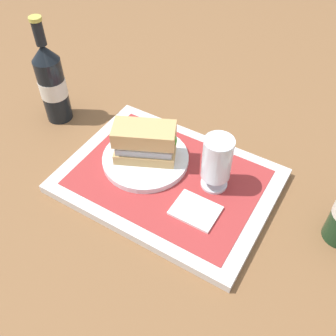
{
  "coord_description": "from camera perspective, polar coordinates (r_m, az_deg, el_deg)",
  "views": [
    {
      "loc": [
        0.28,
        -0.47,
        0.64
      ],
      "look_at": [
        0.0,
        0.0,
        0.05
      ],
      "focal_mm": 41.38,
      "sensor_mm": 36.0,
      "label": 1
    }
  ],
  "objects": [
    {
      "name": "ground_plane",
      "position": [
        0.84,
        -0.0,
        -2.32
      ],
      "size": [
        3.0,
        3.0,
        0.0
      ],
      "primitive_type": "plane",
      "color": "brown"
    },
    {
      "name": "tray",
      "position": [
        0.83,
        -0.0,
        -1.87
      ],
      "size": [
        0.44,
        0.32,
        0.02
      ],
      "primitive_type": "cube",
      "color": "silver",
      "rests_on": "ground_plane"
    },
    {
      "name": "placemat",
      "position": [
        0.83,
        -0.0,
        -1.39
      ],
      "size": [
        0.38,
        0.27,
        0.0
      ],
      "primitive_type": "cube",
      "color": "#9E2D2D",
      "rests_on": "tray"
    },
    {
      "name": "plate",
      "position": [
        0.85,
        -3.31,
        1.37
      ],
      "size": [
        0.19,
        0.19,
        0.01
      ],
      "primitive_type": "cylinder",
      "color": "white",
      "rests_on": "placemat"
    },
    {
      "name": "sandwich",
      "position": [
        0.82,
        -3.23,
        3.8
      ],
      "size": [
        0.14,
        0.11,
        0.08
      ],
      "rotation": [
        0.0,
        0.0,
        0.44
      ],
      "color": "tan",
      "rests_on": "plate"
    },
    {
      "name": "beer_glass",
      "position": [
        0.77,
        7.21,
        0.96
      ],
      "size": [
        0.06,
        0.06,
        0.12
      ],
      "color": "silver",
      "rests_on": "placemat"
    },
    {
      "name": "napkin_folded",
      "position": [
        0.77,
        4.07,
        -6.26
      ],
      "size": [
        0.09,
        0.07,
        0.01
      ],
      "primitive_type": "cube",
      "color": "white",
      "rests_on": "placemat"
    },
    {
      "name": "second_bottle",
      "position": [
        0.98,
        -16.76,
        11.97
      ],
      "size": [
        0.07,
        0.07,
        0.27
      ],
      "color": "black",
      "rests_on": "ground_plane"
    }
  ]
}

